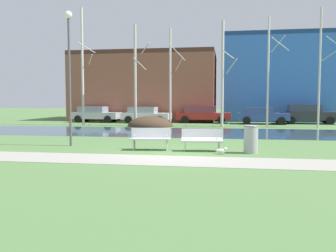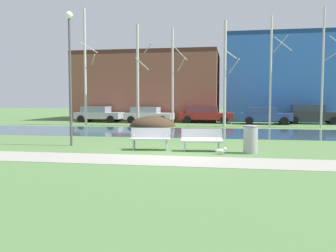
# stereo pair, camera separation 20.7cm
# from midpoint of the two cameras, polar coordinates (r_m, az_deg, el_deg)

# --- Properties ---
(ground_plane) EXTENTS (120.00, 120.00, 0.00)m
(ground_plane) POSITION_cam_midpoint_polar(r_m,az_deg,el_deg) (23.33, 4.18, -0.75)
(ground_plane) COLOR #4C703D
(paved_path_strip) EXTENTS (60.00, 2.01, 0.01)m
(paved_path_strip) POSITION_cam_midpoint_polar(r_m,az_deg,el_deg) (11.77, -0.81, -5.54)
(paved_path_strip) COLOR gray
(paved_path_strip) RESTS_ON ground
(river_band) EXTENTS (80.00, 6.85, 0.01)m
(river_band) POSITION_cam_midpoint_polar(r_m,az_deg,el_deg) (22.07, 3.90, -1.02)
(river_band) COLOR #2D475B
(river_band) RESTS_ON ground
(soil_mound) EXTENTS (3.49, 2.83, 1.59)m
(soil_mound) POSITION_cam_midpoint_polar(r_m,az_deg,el_deg) (27.15, -3.07, -0.06)
(soil_mound) COLOR #423021
(soil_mound) RESTS_ON ground
(bench_left) EXTENTS (1.65, 0.72, 0.87)m
(bench_left) POSITION_cam_midpoint_polar(r_m,az_deg,el_deg) (14.26, -3.24, -1.95)
(bench_left) COLOR #B2B5B7
(bench_left) RESTS_ON ground
(bench_right) EXTENTS (1.65, 0.72, 0.87)m
(bench_right) POSITION_cam_midpoint_polar(r_m,az_deg,el_deg) (13.96, 5.04, -2.09)
(bench_right) COLOR #B2B5B7
(bench_right) RESTS_ON ground
(trash_bin) EXTENTS (0.55, 0.55, 1.05)m
(trash_bin) POSITION_cam_midpoint_polar(r_m,az_deg,el_deg) (13.66, 12.70, -2.02)
(trash_bin) COLOR #999B9E
(trash_bin) RESTS_ON ground
(seagull) EXTENTS (0.44, 0.16, 0.26)m
(seagull) POSITION_cam_midpoint_polar(r_m,az_deg,el_deg) (13.26, 8.13, -3.93)
(seagull) COLOR white
(seagull) RESTS_ON ground
(streetlamp) EXTENTS (0.32, 0.32, 5.77)m
(streetlamp) POSITION_cam_midpoint_polar(r_m,az_deg,el_deg) (16.13, -15.90, 10.50)
(streetlamp) COLOR #4C4C51
(streetlamp) RESTS_ON ground
(birch_far_left) EXTENTS (1.22, 1.99, 9.21)m
(birch_far_left) POSITION_cam_midpoint_polar(r_m,az_deg,el_deg) (29.29, -13.70, 9.23)
(birch_far_left) COLOR beige
(birch_far_left) RESTS_ON ground
(birch_left) EXTENTS (1.30, 2.10, 7.78)m
(birch_left) POSITION_cam_midpoint_polar(r_m,az_deg,el_deg) (27.89, -5.42, 8.19)
(birch_left) COLOR #BCB7A8
(birch_left) RESTS_ON ground
(birch_center_left) EXTENTS (1.23, 2.10, 7.34)m
(birch_center_left) POSITION_cam_midpoint_polar(r_m,az_deg,el_deg) (26.86, 0.21, 7.90)
(birch_center_left) COLOR beige
(birch_center_left) RESTS_ON ground
(birch_center) EXTENTS (1.19, 1.91, 7.92)m
(birch_center) POSITION_cam_midpoint_polar(r_m,az_deg,el_deg) (27.29, 8.54, 8.33)
(birch_center) COLOR beige
(birch_center) RESTS_ON ground
(birch_center_right) EXTENTS (1.51, 2.55, 8.06)m
(birch_center_right) POSITION_cam_midpoint_polar(r_m,az_deg,el_deg) (27.21, 15.62, 8.53)
(birch_center_right) COLOR beige
(birch_center_right) RESTS_ON ground
(birch_right) EXTENTS (1.51, 2.79, 8.55)m
(birch_right) POSITION_cam_midpoint_polar(r_m,az_deg,el_deg) (27.93, 23.02, 8.67)
(birch_right) COLOR beige
(birch_right) RESTS_ON ground
(parked_van_nearest_silver) EXTENTS (4.27, 2.13, 1.43)m
(parked_van_nearest_silver) POSITION_cam_midpoint_polar(r_m,az_deg,el_deg) (32.96, -11.70, 1.92)
(parked_van_nearest_silver) COLOR #B2B5BC
(parked_van_nearest_silver) RESTS_ON ground
(parked_sedan_second_white) EXTENTS (4.23, 2.21, 1.40)m
(parked_sedan_second_white) POSITION_cam_midpoint_polar(r_m,az_deg,el_deg) (31.33, -3.81, 1.86)
(parked_sedan_second_white) COLOR silver
(parked_sedan_second_white) RESTS_ON ground
(parked_hatch_third_red) EXTENTS (4.74, 2.04, 1.49)m
(parked_hatch_third_red) POSITION_cam_midpoint_polar(r_m,az_deg,el_deg) (31.39, 5.37, 1.92)
(parked_hatch_third_red) COLOR maroon
(parked_hatch_third_red) RESTS_ON ground
(parked_wagon_fourth_blue) EXTENTS (4.18, 2.18, 1.38)m
(parked_wagon_fourth_blue) POSITION_cam_midpoint_polar(r_m,az_deg,el_deg) (30.76, 14.64, 1.69)
(parked_wagon_fourth_blue) COLOR #2D4793
(parked_wagon_fourth_blue) RESTS_ON ground
(parked_suv_fifth_dark) EXTENTS (4.64, 2.20, 1.61)m
(parked_suv_fifth_dark) POSITION_cam_midpoint_polar(r_m,az_deg,el_deg) (32.33, 21.25, 1.83)
(parked_suv_fifth_dark) COLOR #282B30
(parked_suv_fifth_dark) RESTS_ON ground
(building_brick_low) EXTENTS (13.96, 9.01, 6.69)m
(building_brick_low) POSITION_cam_midpoint_polar(r_m,az_deg,el_deg) (37.34, -3.43, 6.22)
(building_brick_low) COLOR brown
(building_brick_low) RESTS_ON ground
(building_blue_store) EXTENTS (11.02, 6.96, 8.28)m
(building_blue_store) POSITION_cam_midpoint_polar(r_m,az_deg,el_deg) (37.27, 17.10, 7.28)
(building_blue_store) COLOR #3870C6
(building_blue_store) RESTS_ON ground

